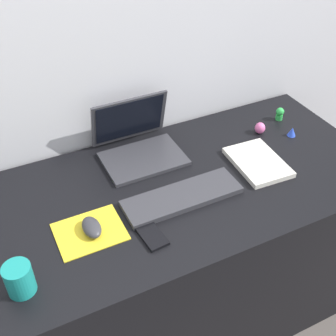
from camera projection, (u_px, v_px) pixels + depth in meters
ground_plane at (170, 309)px, 1.98m from camera, size 6.00×6.00×0.00m
back_wall at (126, 108)px, 1.73m from camera, size 2.78×0.05×1.70m
desk at (170, 256)px, 1.75m from camera, size 1.58×0.71×0.74m
laptop at (137, 141)px, 1.65m from camera, size 0.30×0.26×0.21m
keyboard at (182, 197)px, 1.47m from camera, size 0.41×0.13×0.02m
mousepad at (90, 232)px, 1.35m from camera, size 0.21×0.17×0.00m
mouse at (92, 227)px, 1.34m from camera, size 0.06×0.10×0.03m
cell_phone at (151, 234)px, 1.34m from camera, size 0.08×0.13×0.01m
notebook_pad at (258, 162)px, 1.61m from camera, size 0.18×0.25×0.02m
coffee_mug at (19, 279)px, 1.16m from camera, size 0.08×0.08×0.09m
toy_figurine_green at (280, 113)px, 1.85m from camera, size 0.03×0.03×0.06m
toy_figurine_pink at (260, 128)px, 1.77m from camera, size 0.04×0.04×0.05m
toy_figurine_blue at (292, 132)px, 1.76m from camera, size 0.03×0.03×0.04m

